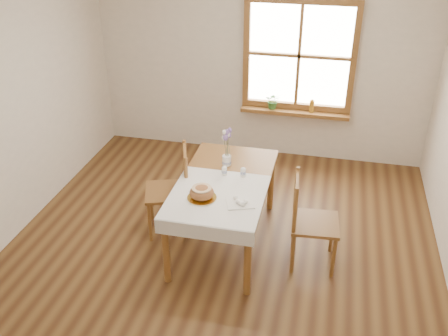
# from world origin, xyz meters

# --- Properties ---
(ground) EXTENTS (5.00, 5.00, 0.00)m
(ground) POSITION_xyz_m (0.00, 0.00, 0.00)
(ground) COLOR brown
(ground) RESTS_ON ground
(room_walls) EXTENTS (4.60, 5.10, 2.65)m
(room_walls) POSITION_xyz_m (0.00, 0.00, 1.71)
(room_walls) COLOR beige
(room_walls) RESTS_ON ground
(window) EXTENTS (1.46, 0.08, 1.46)m
(window) POSITION_xyz_m (0.50, 2.47, 1.45)
(window) COLOR brown
(window) RESTS_ON ground
(window_sill) EXTENTS (1.46, 0.20, 0.05)m
(window_sill) POSITION_xyz_m (0.50, 2.40, 0.69)
(window_sill) COLOR brown
(window_sill) RESTS_ON ground
(dining_table) EXTENTS (0.90, 1.60, 0.75)m
(dining_table) POSITION_xyz_m (0.00, 0.30, 0.66)
(dining_table) COLOR brown
(dining_table) RESTS_ON ground
(table_linen) EXTENTS (0.91, 0.99, 0.01)m
(table_linen) POSITION_xyz_m (0.00, -0.00, 0.76)
(table_linen) COLOR white
(table_linen) RESTS_ON dining_table
(chair_left) EXTENTS (0.61, 0.59, 0.99)m
(chair_left) POSITION_xyz_m (-0.65, 0.39, 0.50)
(chair_left) COLOR brown
(chair_left) RESTS_ON ground
(chair_right) EXTENTS (0.51, 0.49, 0.98)m
(chair_right) POSITION_xyz_m (0.95, 0.16, 0.49)
(chair_right) COLOR brown
(chair_right) RESTS_ON ground
(bread_plate) EXTENTS (0.35, 0.35, 0.01)m
(bread_plate) POSITION_xyz_m (-0.13, -0.08, 0.77)
(bread_plate) COLOR white
(bread_plate) RESTS_ON table_linen
(bread_loaf) EXTENTS (0.23, 0.23, 0.13)m
(bread_loaf) POSITION_xyz_m (-0.13, -0.08, 0.84)
(bread_loaf) COLOR #935934
(bread_loaf) RESTS_ON bread_plate
(egg_napkin) EXTENTS (0.31, 0.29, 0.01)m
(egg_napkin) POSITION_xyz_m (0.24, -0.09, 0.77)
(egg_napkin) COLOR white
(egg_napkin) RESTS_ON table_linen
(eggs) EXTENTS (0.24, 0.23, 0.04)m
(eggs) POSITION_xyz_m (0.24, -0.09, 0.79)
(eggs) COLOR white
(eggs) RESTS_ON egg_napkin
(salt_shaker) EXTENTS (0.06, 0.06, 0.10)m
(salt_shaker) POSITION_xyz_m (-0.02, 0.40, 0.81)
(salt_shaker) COLOR white
(salt_shaker) RESTS_ON table_linen
(pepper_shaker) EXTENTS (0.06, 0.06, 0.11)m
(pepper_shaker) POSITION_xyz_m (0.17, 0.41, 0.81)
(pepper_shaker) COLOR white
(pepper_shaker) RESTS_ON table_linen
(flower_vase) EXTENTS (0.10, 0.10, 0.11)m
(flower_vase) POSITION_xyz_m (-0.05, 0.62, 0.80)
(flower_vase) COLOR white
(flower_vase) RESTS_ON dining_table
(lavender_bouquet) EXTENTS (0.17, 0.17, 0.32)m
(lavender_bouquet) POSITION_xyz_m (-0.05, 0.62, 1.02)
(lavender_bouquet) COLOR #6F5393
(lavender_bouquet) RESTS_ON flower_vase
(potted_plant) EXTENTS (0.21, 0.23, 0.17)m
(potted_plant) POSITION_xyz_m (0.20, 2.40, 0.80)
(potted_plant) COLOR #39712D
(potted_plant) RESTS_ON window_sill
(amber_bottle) EXTENTS (0.07, 0.07, 0.18)m
(amber_bottle) POSITION_xyz_m (0.72, 2.40, 0.80)
(amber_bottle) COLOR #B67B21
(amber_bottle) RESTS_ON window_sill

